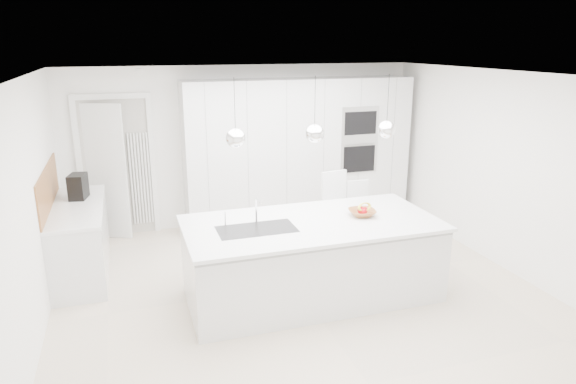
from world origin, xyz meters
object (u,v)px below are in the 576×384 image
object	(u,v)px
espresso_machine	(78,186)
bar_stool_right	(360,218)
island_base	(313,262)
fruit_bowl	(362,213)
bar_stool_left	(338,217)

from	to	relation	value
espresso_machine	bar_stool_right	xyz separation A→B (m)	(3.61, -0.80, -0.56)
island_base	fruit_bowl	bearing A→B (deg)	4.88
fruit_bowl	espresso_machine	distance (m)	3.61
island_base	bar_stool_left	bearing A→B (deg)	53.20
fruit_bowl	island_base	bearing A→B (deg)	-175.12
fruit_bowl	bar_stool_right	bearing A→B (deg)	64.44
espresso_machine	bar_stool_right	size ratio (longest dim) A/B	0.32
island_base	bar_stool_left	xyz separation A→B (m)	(0.71, 0.95, 0.15)
island_base	bar_stool_right	xyz separation A→B (m)	(1.08, 1.00, 0.07)
island_base	bar_stool_left	distance (m)	1.20
espresso_machine	bar_stool_left	size ratio (longest dim) A/B	0.27
fruit_bowl	bar_stool_right	distance (m)	1.14
bar_stool_left	bar_stool_right	size ratio (longest dim) A/B	1.16
island_base	bar_stool_right	bearing A→B (deg)	42.98
bar_stool_right	espresso_machine	bearing A→B (deg)	168.80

